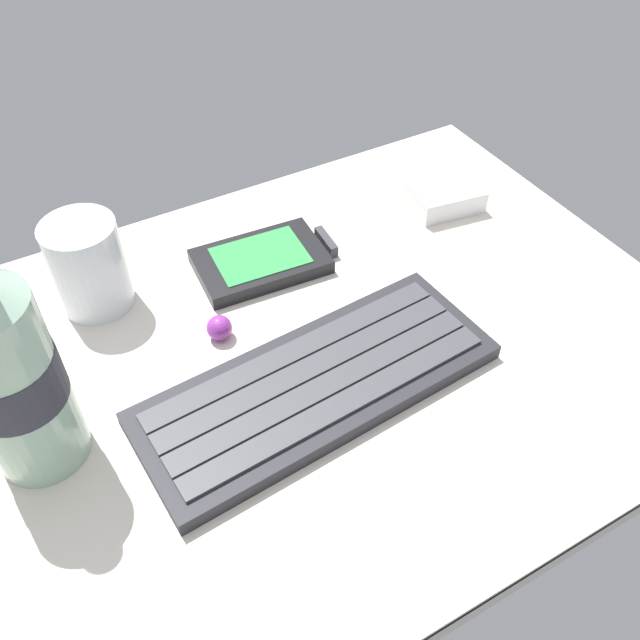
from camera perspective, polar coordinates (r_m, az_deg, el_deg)
The scene contains 7 objects.
ground_plane at distance 58.10cm, azimuth 0.11°, elevation -2.89°, with size 64.00×48.00×2.80cm.
keyboard at distance 53.71cm, azimuth -0.24°, elevation -5.35°, with size 29.71×13.05×1.70cm.
handheld_device at distance 64.63cm, azimuth -4.50°, elevation 5.14°, with size 13.18×8.45×1.50cm.
juice_cup at distance 61.88cm, azimuth -18.87°, elevation 4.12°, with size 6.40×6.40×8.50cm.
water_bottle at distance 48.27cm, azimuth -24.92°, elevation -3.92°, with size 6.73×6.73×20.80cm.
charger_block at distance 72.92cm, azimuth 10.43°, elevation 10.26°, with size 7.00×5.60×2.40cm, color white.
trackball_mouse at distance 57.96cm, azimuth -8.48°, elevation -0.66°, with size 2.20×2.20×2.20cm, color purple.
Camera 1 is at (-18.95, -33.76, 42.51)cm, focal length 37.98 mm.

